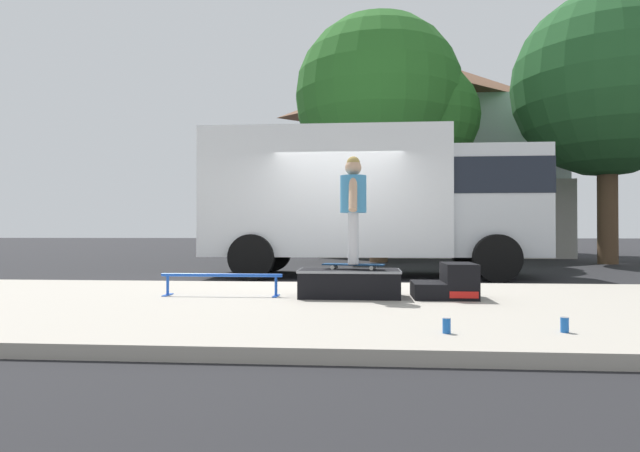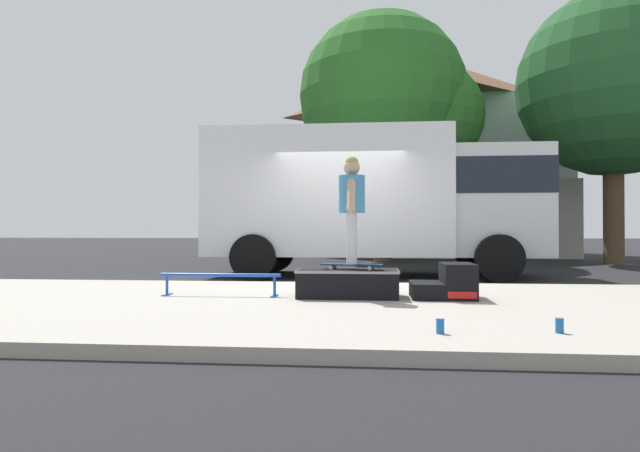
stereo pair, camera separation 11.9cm
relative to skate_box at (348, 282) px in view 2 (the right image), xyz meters
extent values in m
plane|color=black|center=(-0.29, 2.49, -0.31)|extent=(140.00, 140.00, 0.00)
cube|color=#A8A093|center=(-0.29, -0.51, -0.25)|extent=(50.00, 5.00, 0.12)
cube|color=black|center=(0.00, 0.00, -0.01)|extent=(1.25, 0.67, 0.35)
cube|color=gray|center=(0.00, 0.00, 0.15)|extent=(1.27, 0.69, 0.03)
cube|color=black|center=(0.98, 0.00, -0.09)|extent=(0.38, 0.68, 0.20)
cube|color=black|center=(1.36, 0.00, 0.03)|extent=(0.38, 0.68, 0.43)
cube|color=red|center=(1.36, -0.34, -0.11)|extent=(0.34, 0.01, 0.08)
cylinder|color=blue|center=(-1.65, -0.03, 0.08)|extent=(1.58, 0.04, 0.04)
cylinder|color=blue|center=(-2.36, -0.03, -0.05)|extent=(0.04, 0.04, 0.27)
cube|color=blue|center=(-2.36, -0.03, -0.18)|extent=(0.06, 0.28, 0.01)
cylinder|color=blue|center=(-0.94, -0.03, -0.05)|extent=(0.04, 0.04, 0.27)
cube|color=blue|center=(-0.94, -0.03, -0.18)|extent=(0.06, 0.28, 0.01)
cube|color=navy|center=(0.05, 0.02, 0.22)|extent=(0.80, 0.35, 0.02)
cylinder|color=silver|center=(0.31, 0.06, 0.19)|extent=(0.06, 0.04, 0.05)
cylinder|color=silver|center=(0.28, -0.12, 0.19)|extent=(0.06, 0.04, 0.05)
cylinder|color=silver|center=(-0.18, 0.16, 0.19)|extent=(0.06, 0.04, 0.05)
cylinder|color=silver|center=(-0.21, -0.02, 0.19)|extent=(0.06, 0.04, 0.05)
cylinder|color=silver|center=(0.05, 0.10, 0.56)|extent=(0.13, 0.13, 0.65)
cylinder|color=silver|center=(0.05, -0.06, 0.56)|extent=(0.13, 0.13, 0.65)
cylinder|color=#3F8CBF|center=(0.05, 0.02, 1.12)|extent=(0.33, 0.33, 0.47)
cylinder|color=tan|center=(0.05, 0.23, 1.10)|extent=(0.10, 0.29, 0.45)
cylinder|color=tan|center=(0.05, -0.19, 1.10)|extent=(0.10, 0.29, 0.45)
sphere|color=tan|center=(0.05, 0.02, 1.46)|extent=(0.21, 0.21, 0.21)
sphere|color=tan|center=(0.05, 0.02, 1.51)|extent=(0.17, 0.17, 0.17)
cylinder|color=#1959B2|center=(1.82, -2.25, -0.13)|extent=(0.07, 0.07, 0.12)
cylinder|color=silver|center=(1.82, -2.25, -0.06)|extent=(0.06, 0.06, 0.00)
cylinder|color=#1959B2|center=(0.85, -2.37, -0.13)|extent=(0.07, 0.07, 0.12)
cylinder|color=silver|center=(0.85, -2.37, -0.06)|extent=(0.06, 0.06, 0.00)
cube|color=white|center=(-0.61, 4.69, 1.44)|extent=(5.00, 2.35, 2.60)
cube|color=silver|center=(2.84, 4.69, 1.24)|extent=(1.90, 2.16, 2.20)
cube|color=black|center=(2.84, 4.69, 1.73)|extent=(1.92, 2.19, 0.70)
cylinder|color=black|center=(2.69, 5.86, 0.14)|extent=(0.90, 0.28, 0.90)
cylinder|color=black|center=(2.69, 3.51, 0.14)|extent=(0.90, 0.28, 0.90)
cylinder|color=black|center=(-2.00, 5.86, 0.14)|extent=(0.90, 0.28, 0.90)
cylinder|color=black|center=(-2.00, 3.51, 0.14)|extent=(0.90, 0.28, 0.90)
cylinder|color=brown|center=(7.35, 9.55, 1.46)|extent=(0.56, 0.56, 3.53)
sphere|color=#235628|center=(7.35, 9.55, 4.99)|extent=(5.43, 5.43, 5.43)
cylinder|color=brown|center=(0.66, 9.95, 1.43)|extent=(0.56, 0.56, 3.47)
sphere|color=#286623|center=(0.66, 9.95, 4.85)|extent=(5.19, 5.19, 5.19)
sphere|color=#286623|center=(2.08, 9.95, 4.20)|extent=(3.37, 3.37, 3.37)
cube|color=silver|center=(3.09, 16.64, 2.69)|extent=(9.00, 7.50, 6.00)
cube|color=#B2ADA3|center=(3.09, 12.64, 1.09)|extent=(9.00, 0.50, 2.80)
pyramid|color=brown|center=(3.09, 16.64, 6.89)|extent=(9.54, 7.95, 2.40)
camera|label=1|loc=(0.17, -6.79, 0.64)|focal=30.02mm
camera|label=2|loc=(0.29, -6.78, 0.64)|focal=30.02mm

